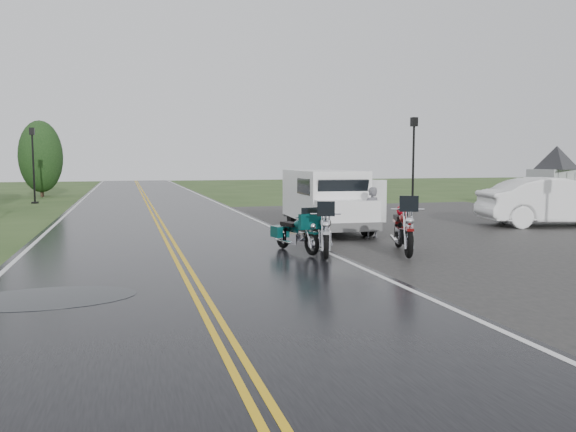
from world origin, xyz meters
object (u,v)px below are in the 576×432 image
object	(u,v)px
visitor_center	(556,161)
motorcycle_teal	(312,234)
lamp_post_far_right	(413,164)
person_at_van	(371,214)
van_white	(318,205)
lamp_post_far_left	(33,165)
motorcycle_silver	(326,234)
sedan_white	(555,203)
motorcycle_red	(409,230)

from	to	relation	value
visitor_center	motorcycle_teal	size ratio (longest dim) A/B	7.82
lamp_post_far_right	person_at_van	bearing A→B (deg)	-125.35
van_white	person_at_van	bearing A→B (deg)	-17.64
person_at_van	lamp_post_far_left	world-z (taller)	lamp_post_far_left
motorcycle_silver	van_white	distance (m)	4.13
van_white	sedan_white	world-z (taller)	van_white
visitor_center	sedan_white	world-z (taller)	visitor_center
visitor_center	motorcycle_red	xyz separation A→B (m)	(-14.67, -11.76, -1.65)
motorcycle_teal	motorcycle_silver	xyz separation A→B (m)	(0.13, -0.69, 0.08)
motorcycle_red	motorcycle_teal	world-z (taller)	motorcycle_red
motorcycle_silver	lamp_post_far_right	bearing A→B (deg)	71.40
person_at_van	sedan_white	xyz separation A→B (m)	(7.94, 1.22, 0.09)
visitor_center	person_at_van	size ratio (longest dim) A/B	10.06
motorcycle_teal	lamp_post_far_left	xyz separation A→B (m)	(-9.44, 21.68, 1.57)
sedan_white	lamp_post_far_left	xyz separation A→B (m)	(-20.22, 17.78, 1.29)
van_white	sedan_white	bearing A→B (deg)	6.78
motorcycle_teal	van_white	world-z (taller)	van_white
lamp_post_far_right	motorcycle_silver	bearing A→B (deg)	-126.37
motorcycle_teal	motorcycle_red	bearing A→B (deg)	-40.10
person_at_van	lamp_post_far_left	distance (m)	22.67
motorcycle_teal	motorcycle_silver	size ratio (longest dim) A/B	0.88
visitor_center	person_at_van	distance (m)	16.17
motorcycle_teal	visitor_center	bearing A→B (deg)	19.02
lamp_post_far_right	visitor_center	bearing A→B (deg)	-4.74
motorcycle_red	motorcycle_silver	bearing A→B (deg)	-170.89
lamp_post_far_left	motorcycle_red	bearing A→B (deg)	-63.05
van_white	motorcycle_teal	bearing A→B (deg)	-108.58
motorcycle_teal	sedan_white	xyz separation A→B (m)	(10.78, 3.90, 0.29)
visitor_center	sedan_white	size ratio (longest dim) A/B	2.96
person_at_van	lamp_post_far_left	size ratio (longest dim) A/B	0.37
visitor_center	motorcycle_red	size ratio (longest dim) A/B	6.33
motorcycle_red	van_white	distance (m)	4.41
sedan_white	visitor_center	bearing A→B (deg)	-27.43
motorcycle_silver	lamp_post_far_left	world-z (taller)	lamp_post_far_left
van_white	motorcycle_red	bearing A→B (deg)	-76.12
van_white	sedan_white	distance (m)	9.52
van_white	person_at_van	size ratio (longest dim) A/B	3.42
visitor_center	motorcycle_teal	bearing A→B (deg)	-147.49
motorcycle_teal	motorcycle_silver	bearing A→B (deg)	-93.06
visitor_center	lamp_post_far_right	distance (m)	7.83
sedan_white	lamp_post_far_left	world-z (taller)	lamp_post_far_left
person_at_van	visitor_center	bearing A→B (deg)	-162.40
visitor_center	lamp_post_far_right	bearing A→B (deg)	175.26
van_white	person_at_van	xyz separation A→B (m)	(1.55, -0.58, -0.27)
van_white	lamp_post_far_right	distance (m)	11.24
motorcycle_red	van_white	size ratio (longest dim) A/B	0.46
person_at_van	lamp_post_far_left	bearing A→B (deg)	-69.44
motorcycle_teal	person_at_van	xyz separation A→B (m)	(2.84, 2.67, 0.19)
person_at_van	van_white	bearing A→B (deg)	-32.86
motorcycle_silver	lamp_post_far_right	size ratio (longest dim) A/B	0.51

